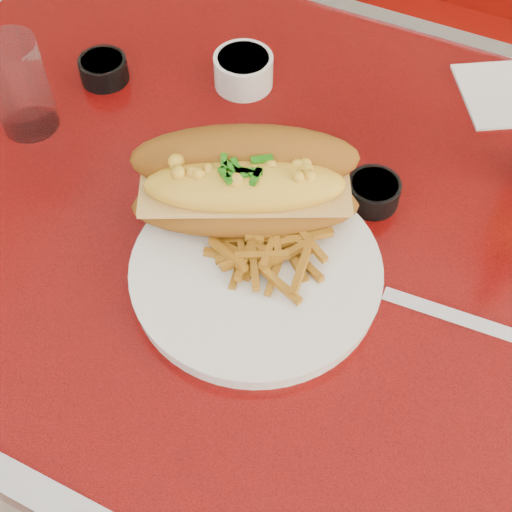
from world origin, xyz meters
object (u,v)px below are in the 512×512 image
at_px(water_tumbler, 19,86).
at_px(knife, 506,333).
at_px(sauce_cup_left, 103,69).
at_px(fork, 251,211).
at_px(diner_table, 302,293).
at_px(booth_bench_far, 437,106).
at_px(gravy_ramekin, 243,70).
at_px(sauce_cup_right, 374,192).
at_px(mac_hoagie, 245,183).
at_px(dinner_plate, 256,272).

relative_size(water_tumbler, knife, 0.56).
bearing_deg(sauce_cup_left, fork, -25.21).
relative_size(diner_table, booth_bench_far, 1.03).
height_order(gravy_ramekin, sauce_cup_left, gravy_ramekin).
bearing_deg(gravy_ramekin, sauce_cup_right, -27.59).
relative_size(mac_hoagie, water_tumbler, 2.22).
relative_size(fork, sauce_cup_left, 2.18).
xyz_separation_m(booth_bench_far, fork, (-0.06, -0.85, 0.50)).
distance_m(booth_bench_far, knife, 1.02).
bearing_deg(mac_hoagie, dinner_plate, -81.94).
relative_size(gravy_ramekin, knife, 0.40).
bearing_deg(sauce_cup_right, fork, -141.72).
relative_size(booth_bench_far, sauce_cup_right, 15.83).
bearing_deg(booth_bench_far, fork, -93.97).
bearing_deg(dinner_plate, sauce_cup_left, 148.16).
xyz_separation_m(mac_hoagie, water_tumbler, (-0.32, 0.02, -0.00)).
bearing_deg(fork, diner_table, -88.70).
relative_size(booth_bench_far, dinner_plate, 3.43).
distance_m(diner_table, gravy_ramekin, 0.31).
bearing_deg(mac_hoagie, gravy_ramekin, 90.64).
bearing_deg(mac_hoagie, fork, -0.29).
relative_size(dinner_plate, knife, 1.58).
height_order(booth_bench_far, fork, booth_bench_far).
height_order(diner_table, fork, fork).
distance_m(water_tumbler, knife, 0.63).
distance_m(dinner_plate, sauce_cup_right, 0.18).
distance_m(fork, water_tumbler, 0.33).
xyz_separation_m(booth_bench_far, sauce_cup_right, (0.06, -0.76, 0.50)).
bearing_deg(mac_hoagie, diner_table, 4.21).
height_order(diner_table, booth_bench_far, booth_bench_far).
relative_size(diner_table, gravy_ramekin, 13.78).
bearing_deg(fork, dinner_plate, -179.55).
bearing_deg(knife, diner_table, 163.64).
distance_m(diner_table, mac_hoagie, 0.24).
distance_m(dinner_plate, gravy_ramekin, 0.32).
bearing_deg(dinner_plate, mac_hoagie, 124.73).
distance_m(gravy_ramekin, sauce_cup_right, 0.26).
xyz_separation_m(dinner_plate, water_tumbler, (-0.36, 0.09, 0.05)).
xyz_separation_m(sauce_cup_left, sauce_cup_right, (0.40, -0.05, -0.00)).
height_order(gravy_ramekin, sauce_cup_right, gravy_ramekin).
distance_m(mac_hoagie, fork, 0.05).
relative_size(fork, water_tumbler, 1.16).
xyz_separation_m(diner_table, dinner_plate, (-0.02, -0.10, 0.17)).
bearing_deg(diner_table, mac_hoagie, -149.12).
distance_m(dinner_plate, mac_hoagie, 0.10).
bearing_deg(sauce_cup_right, dinner_plate, -115.13).
distance_m(booth_bench_far, dinner_plate, 1.04).
relative_size(mac_hoagie, knife, 1.25).
xyz_separation_m(booth_bench_far, sauce_cup_left, (-0.35, -0.71, 0.50)).
distance_m(sauce_cup_right, water_tumbler, 0.45).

